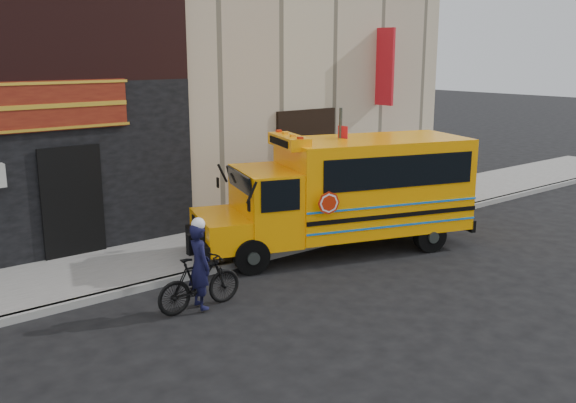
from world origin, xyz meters
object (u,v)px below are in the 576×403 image
Objects in this scene: school_bus at (349,190)px; cyclist at (200,268)px; sign_pole at (340,172)px; bicycle at (200,283)px.

school_bus reaches higher than cyclist.
sign_pole is at bearing -68.71° from cyclist.
bicycle is 0.30m from cyclist.
bicycle is 1.07× the size of cyclist.
bicycle is (-4.93, -1.03, -0.98)m from school_bus.
school_bus is 5.13m from bicycle.
cyclist is (-4.96, -1.42, -1.08)m from sign_pole.
school_bus is at bearing -76.90° from bicycle.
bicycle is at bearing -164.39° from sign_pole.
cyclist is (-0.01, -0.03, 0.30)m from bicycle.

